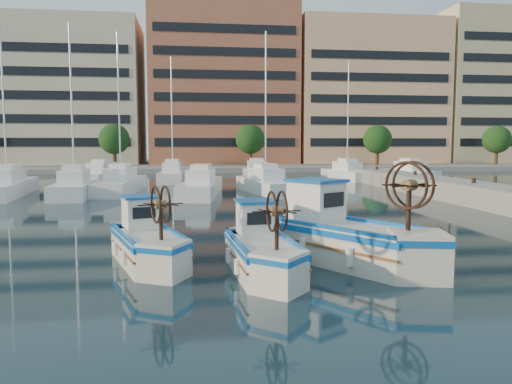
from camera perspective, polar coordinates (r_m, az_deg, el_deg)
name	(u,v)px	position (r m, az deg, el deg)	size (l,w,h in m)	color
ground	(325,265)	(15.04, 7.84, -8.23)	(300.00, 300.00, 0.00)	#172F3D
waterfront	(275,96)	(80.56, 2.14, 10.88)	(180.00, 40.00, 25.60)	gray
yacht_marina	(199,181)	(41.37, -6.49, 1.28)	(37.26, 23.96, 11.50)	white
fishing_boat_a	(147,241)	(15.31, -12.32, -5.46)	(2.68, 4.08, 2.47)	silver
fishing_boat_b	(262,249)	(13.88, 0.65, -6.49)	(1.89, 3.98, 2.44)	silver
fishing_boat_c	(345,235)	(15.19, 10.09, -4.81)	(4.33, 5.10, 3.12)	silver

